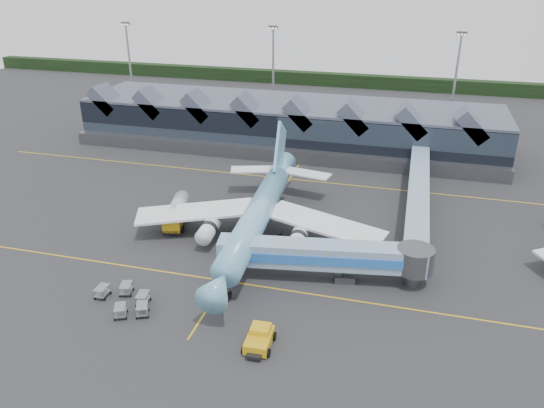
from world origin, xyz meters
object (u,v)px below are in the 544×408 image
(jet_bridge, at_px, (336,257))
(fuel_truck, at_px, (177,211))
(main_airliner, at_px, (258,213))
(pushback_tug, at_px, (259,339))

(jet_bridge, distance_m, fuel_truck, 28.26)
(main_airliner, distance_m, pushback_tug, 24.30)
(main_airliner, relative_size, pushback_tug, 9.02)
(jet_bridge, bearing_deg, fuel_truck, 150.08)
(fuel_truck, bearing_deg, main_airliner, -20.66)
(main_airliner, distance_m, fuel_truck, 13.98)
(pushback_tug, bearing_deg, fuel_truck, 127.47)
(jet_bridge, height_order, pushback_tug, jet_bridge)
(pushback_tug, bearing_deg, main_airliner, 104.36)
(main_airliner, relative_size, fuel_truck, 4.06)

